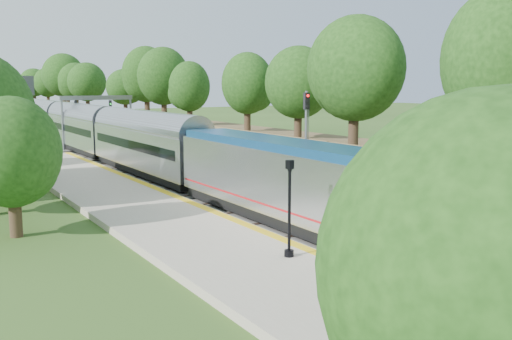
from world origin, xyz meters
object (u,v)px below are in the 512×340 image
signal_platform (381,191)px  signal_farside (306,131)px  lamppost_mid (445,252)px  train (43,122)px  lamppost_far (289,214)px  signal_gantry (97,108)px

signal_platform → signal_farside: bearing=61.1°
signal_platform → signal_farside: size_ratio=0.80×
lamppost_mid → signal_farside: bearing=64.1°
signal_platform → train: bearing=87.6°
train → lamppost_far: bearing=-93.2°
signal_gantry → lamppost_far: (-6.09, -47.29, -2.63)m
lamppost_far → signal_platform: size_ratio=0.73×
signal_gantry → train: size_ratio=0.06×
signal_farside → lamppost_mid: bearing=-115.9°
train → lamppost_far: size_ratio=33.89×
signal_gantry → lamppost_far: 47.75m
lamppost_mid → signal_platform: size_ratio=0.86×
train → lamppost_far: 65.21m
signal_platform → signal_farside: (9.10, 16.50, 0.56)m
lamppost_far → signal_farside: signal_farside is taller
lamppost_mid → lamppost_far: (-0.26, 7.69, -0.32)m
lamppost_mid → signal_platform: bearing=81.8°
signal_gantry → lamppost_mid: 55.34m
signal_gantry → signal_farside: 35.49m
signal_platform → signal_farside: 18.85m
signal_farside → signal_platform: bearing=-118.9°
lamppost_far → signal_farside: (9.82, 12.00, 2.16)m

